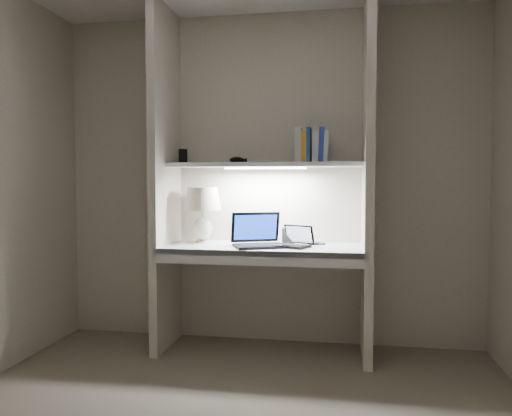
% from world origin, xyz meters
% --- Properties ---
extents(back_wall, '(3.20, 0.01, 2.50)m').
position_xyz_m(back_wall, '(0.00, 1.50, 1.25)').
color(back_wall, beige).
rests_on(back_wall, floor).
extents(alcove_panel_left, '(0.06, 0.55, 2.50)m').
position_xyz_m(alcove_panel_left, '(-0.73, 1.23, 1.25)').
color(alcove_panel_left, beige).
rests_on(alcove_panel_left, floor).
extents(alcove_panel_right, '(0.06, 0.55, 2.50)m').
position_xyz_m(alcove_panel_right, '(0.73, 1.23, 1.25)').
color(alcove_panel_right, beige).
rests_on(alcove_panel_right, floor).
extents(desk, '(1.40, 0.55, 0.04)m').
position_xyz_m(desk, '(0.00, 1.23, 0.75)').
color(desk, white).
rests_on(desk, alcove_panel_left).
extents(desk_apron, '(1.46, 0.03, 0.10)m').
position_xyz_m(desk_apron, '(0.00, 0.96, 0.72)').
color(desk_apron, silver).
rests_on(desk_apron, desk).
extents(shelf, '(1.40, 0.36, 0.03)m').
position_xyz_m(shelf, '(0.00, 1.32, 1.35)').
color(shelf, silver).
rests_on(shelf, back_wall).
extents(strip_light, '(0.60, 0.04, 0.02)m').
position_xyz_m(strip_light, '(0.00, 1.32, 1.33)').
color(strip_light, white).
rests_on(strip_light, shelf).
extents(table_lamp, '(0.28, 0.28, 0.42)m').
position_xyz_m(table_lamp, '(-0.48, 1.33, 1.05)').
color(table_lamp, white).
rests_on(table_lamp, desk).
extents(laptop_main, '(0.44, 0.42, 0.24)m').
position_xyz_m(laptop_main, '(-0.03, 1.19, 0.82)').
color(laptop_main, black).
rests_on(laptop_main, desk).
extents(laptop_netbook, '(0.30, 0.29, 0.15)m').
position_xyz_m(laptop_netbook, '(0.23, 1.19, 0.81)').
color(laptop_netbook, black).
rests_on(laptop_netbook, desk).
extents(speaker, '(0.10, 0.08, 0.13)m').
position_xyz_m(speaker, '(0.18, 1.33, 0.83)').
color(speaker, silver).
rests_on(speaker, desk).
extents(mouse, '(0.09, 0.06, 0.03)m').
position_xyz_m(mouse, '(0.13, 1.09, 0.79)').
color(mouse, black).
rests_on(mouse, desk).
extents(cable_coil, '(0.12, 0.12, 0.01)m').
position_xyz_m(cable_coil, '(0.39, 1.35, 0.78)').
color(cable_coil, black).
rests_on(cable_coil, desk).
extents(sticky_note, '(0.08, 0.08, 0.00)m').
position_xyz_m(sticky_note, '(-0.54, 1.25, 0.77)').
color(sticky_note, yellow).
rests_on(sticky_note, desk).
extents(book_row, '(0.24, 0.17, 0.25)m').
position_xyz_m(book_row, '(0.34, 1.34, 1.48)').
color(book_row, silver).
rests_on(book_row, shelf).
extents(shelf_box, '(0.07, 0.06, 0.11)m').
position_xyz_m(shelf_box, '(-0.64, 1.37, 1.42)').
color(shelf_box, black).
rests_on(shelf_box, shelf).
extents(shelf_gadget, '(0.13, 0.10, 0.05)m').
position_xyz_m(shelf_gadget, '(-0.23, 1.39, 1.39)').
color(shelf_gadget, black).
rests_on(shelf_gadget, shelf).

